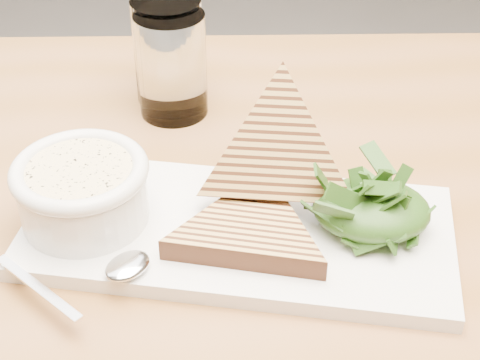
# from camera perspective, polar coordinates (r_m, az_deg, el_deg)

# --- Properties ---
(table_top) EXTENTS (1.35, 0.98, 0.04)m
(table_top) POSITION_cam_1_polar(r_m,az_deg,el_deg) (0.67, -8.02, -6.46)
(table_top) COLOR brown
(table_top) RESTS_ON ground
(platter) EXTENTS (0.38, 0.19, 0.01)m
(platter) POSITION_cam_1_polar(r_m,az_deg,el_deg) (0.65, -0.17, -4.05)
(platter) COLOR white
(platter) RESTS_ON table_top
(soup_bowl) EXTENTS (0.11, 0.11, 0.04)m
(soup_bowl) POSITION_cam_1_polar(r_m,az_deg,el_deg) (0.66, -12.04, -1.33)
(soup_bowl) COLOR white
(soup_bowl) RESTS_ON platter
(soup) EXTENTS (0.09, 0.09, 0.01)m
(soup) POSITION_cam_1_polar(r_m,az_deg,el_deg) (0.64, -12.35, 0.58)
(soup) COLOR beige
(soup) RESTS_ON soup_bowl
(bowl_rim) EXTENTS (0.12, 0.12, 0.01)m
(bowl_rim) POSITION_cam_1_polar(r_m,az_deg,el_deg) (0.64, -12.37, 0.73)
(bowl_rim) COLOR white
(bowl_rim) RESTS_ON soup_bowl
(sandwich_flat) EXTENTS (0.17, 0.17, 0.02)m
(sandwich_flat) POSITION_cam_1_polar(r_m,az_deg,el_deg) (0.63, 0.79, -3.87)
(sandwich_flat) COLOR tan
(sandwich_flat) RESTS_ON platter
(sandwich_lean) EXTENTS (0.16, 0.16, 0.18)m
(sandwich_lean) POSITION_cam_1_polar(r_m,az_deg,el_deg) (0.64, 2.98, 2.00)
(sandwich_lean) COLOR tan
(sandwich_lean) RESTS_ON sandwich_flat
(salad_base) EXTENTS (0.10, 0.08, 0.04)m
(salad_base) POSITION_cam_1_polar(r_m,az_deg,el_deg) (0.64, 10.16, -2.27)
(salad_base) COLOR black
(salad_base) RESTS_ON platter
(arugula_pile) EXTENTS (0.11, 0.10, 0.05)m
(arugula_pile) POSITION_cam_1_polar(r_m,az_deg,el_deg) (0.64, 10.23, -1.75)
(arugula_pile) COLOR #38601B
(arugula_pile) RESTS_ON platter
(spoon_bowl) EXTENTS (0.05, 0.05, 0.01)m
(spoon_bowl) POSITION_cam_1_polar(r_m,az_deg,el_deg) (0.61, -8.72, -6.60)
(spoon_bowl) COLOR silver
(spoon_bowl) RESTS_ON platter
(spoon_handle) EXTENTS (0.09, 0.07, 0.00)m
(spoon_handle) POSITION_cam_1_polar(r_m,az_deg,el_deg) (0.61, -15.41, -8.03)
(spoon_handle) COLOR silver
(spoon_handle) RESTS_ON platter
(glass_near) EXTENTS (0.08, 0.08, 0.12)m
(glass_near) POSITION_cam_1_polar(r_m,az_deg,el_deg) (0.83, -5.57, 9.96)
(glass_near) COLOR white
(glass_near) RESTS_ON table_top
(glass_far) EXTENTS (0.08, 0.08, 0.12)m
(glass_far) POSITION_cam_1_polar(r_m,az_deg,el_deg) (0.81, -5.32, 8.88)
(glass_far) COLOR white
(glass_far) RESTS_ON table_top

